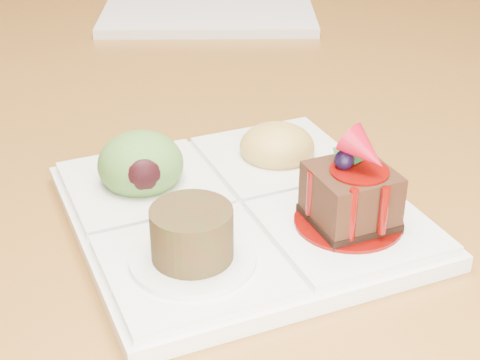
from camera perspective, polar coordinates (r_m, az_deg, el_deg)
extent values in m
cube|color=brown|center=(0.94, 2.12, 10.10)|extent=(1.00, 1.80, 0.04)
cylinder|color=brown|center=(1.94, 8.23, 8.46)|extent=(0.06, 0.06, 0.71)
cylinder|color=black|center=(1.52, 13.19, -3.34)|extent=(0.04, 0.04, 0.47)
cube|color=white|center=(0.53, 0.00, -2.73)|extent=(0.27, 0.27, 0.01)
cube|color=white|center=(0.51, 8.37, -3.61)|extent=(0.13, 0.13, 0.01)
cube|color=white|center=(0.47, -3.66, -6.60)|extent=(0.13, 0.13, 0.01)
cube|color=white|center=(0.56, -7.60, -0.30)|extent=(0.13, 0.13, 0.01)
cube|color=white|center=(0.59, 2.87, 1.80)|extent=(0.13, 0.13, 0.01)
cylinder|color=#5C0603|center=(0.50, 8.41, -3.21)|extent=(0.07, 0.07, 0.00)
cube|color=black|center=(0.50, 8.43, -2.99)|extent=(0.06, 0.06, 0.01)
cube|color=#341B0E|center=(0.49, 8.60, -0.98)|extent=(0.06, 0.06, 0.03)
cylinder|color=#5C0603|center=(0.48, 8.75, 0.81)|extent=(0.04, 0.04, 0.00)
sphere|color=black|center=(0.48, 8.07, 1.56)|extent=(0.01, 0.01, 0.01)
cone|color=#A60A1D|center=(0.47, 9.71, 2.19)|extent=(0.04, 0.04, 0.03)
cube|color=#134C1A|center=(0.49, 8.65, 1.89)|extent=(0.01, 0.02, 0.01)
cube|color=#134C1A|center=(0.49, 7.90, 1.91)|extent=(0.01, 0.01, 0.01)
cylinder|color=#5C0603|center=(0.47, 8.70, -2.68)|extent=(0.01, 0.01, 0.04)
cylinder|color=#5C0603|center=(0.48, 11.09, -2.36)|extent=(0.01, 0.01, 0.03)
cylinder|color=#5C0603|center=(0.49, 5.52, -1.03)|extent=(0.01, 0.01, 0.03)
cylinder|color=white|center=(0.46, -3.68, -6.09)|extent=(0.08, 0.08, 0.00)
cylinder|color=#441F13|center=(0.45, -3.76, -4.15)|extent=(0.05, 0.05, 0.03)
cylinder|color=#4F3511|center=(0.45, -3.80, -2.99)|extent=(0.04, 0.04, 0.00)
ellipsoid|color=#4E7931|center=(0.55, -7.72, 1.23)|extent=(0.06, 0.06, 0.05)
ellipsoid|color=black|center=(0.53, -7.48, 0.37)|extent=(0.03, 0.02, 0.03)
ellipsoid|color=#C18945|center=(0.59, 2.89, 2.59)|extent=(0.06, 0.06, 0.04)
cube|color=red|center=(0.59, 4.10, 3.45)|extent=(0.02, 0.02, 0.01)
cube|color=#3F6E18|center=(0.59, 2.64, 3.45)|extent=(0.02, 0.02, 0.01)
cube|color=red|center=(0.58, 1.74, 3.23)|extent=(0.02, 0.02, 0.01)
cube|color=#3F6E18|center=(0.57, 2.45, 2.58)|extent=(0.01, 0.02, 0.01)
cube|color=red|center=(0.58, 3.67, 2.66)|extent=(0.02, 0.02, 0.01)
cube|color=white|center=(1.04, -2.40, 13.56)|extent=(0.33, 0.33, 0.01)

